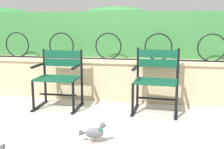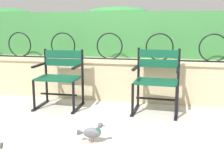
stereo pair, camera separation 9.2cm
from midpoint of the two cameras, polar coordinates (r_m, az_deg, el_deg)
name	(u,v)px [view 2 (the right image)]	position (r m, az deg, el deg)	size (l,w,h in m)	color
ground_plane	(110,116)	(3.73, 0.39, -8.61)	(60.00, 60.00, 0.00)	#BCB7AD
stone_wall	(122,79)	(4.48, 2.64, -0.94)	(8.15, 0.41, 0.66)	#C6B289
iron_arch_fence	(111,48)	(4.36, 0.38, 5.54)	(7.60, 0.02, 0.42)	black
hedge_row	(126,32)	(4.79, 3.45, 8.63)	(7.99, 0.47, 0.85)	#387A3D
park_chair_left	(60,76)	(4.13, -10.04, -0.27)	(0.63, 0.53, 0.84)	#0F4C33
park_chair_right	(157,79)	(3.88, 9.88, -0.85)	(0.64, 0.55, 0.88)	#0F4C33
pigeon_far_side	(92,132)	(2.94, -3.33, -11.80)	(0.29, 0.11, 0.22)	slate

